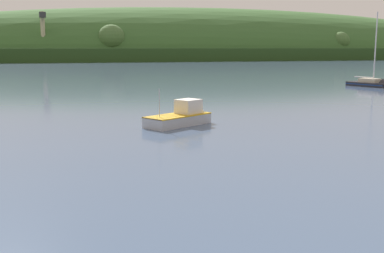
% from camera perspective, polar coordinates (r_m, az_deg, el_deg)
% --- Properties ---
extents(far_shoreline_hill, '(525.85, 109.86, 54.66)m').
position_cam_1_polar(far_shoreline_hill, '(264.97, 0.71, 8.18)').
color(far_shoreline_hill, '#27431B').
rests_on(far_shoreline_hill, ground).
extents(dockside_crane, '(4.72, 15.02, 21.53)m').
position_cam_1_polar(dockside_crane, '(222.59, -17.35, 10.16)').
color(dockside_crane, '#4C4C51').
rests_on(dockside_crane, ground).
extents(sailboat_near_mooring, '(5.17, 8.02, 12.89)m').
position_cam_1_polar(sailboat_near_mooring, '(81.20, 20.88, 4.59)').
color(sailboat_near_mooring, '#232328').
rests_on(sailboat_near_mooring, ground).
extents(fishing_boat_moored, '(6.32, 5.15, 3.80)m').
position_cam_1_polar(fishing_boat_moored, '(38.81, -1.06, 0.95)').
color(fishing_boat_moored, '#ADB2BC').
rests_on(fishing_boat_moored, ground).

